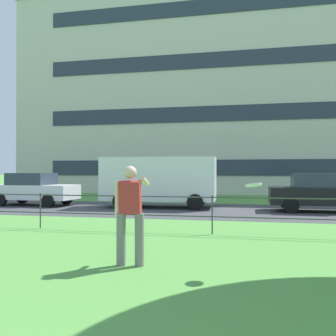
# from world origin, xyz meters

# --- Properties ---
(street_strip) EXTENTS (80.00, 6.35, 0.01)m
(street_strip) POSITION_xyz_m (0.00, 16.10, 0.00)
(street_strip) COLOR #424247
(street_strip) RESTS_ON ground
(park_fence) EXTENTS (39.19, 0.04, 1.00)m
(park_fence) POSITION_xyz_m (0.00, 10.32, 0.67)
(park_fence) COLOR #333833
(park_fence) RESTS_ON ground
(person_thrower) EXTENTS (0.51, 0.81, 1.72)m
(person_thrower) POSITION_xyz_m (-1.11, 6.85, 0.93)
(person_thrower) COLOR slate
(person_thrower) RESTS_ON ground
(frisbee) EXTENTS (0.37, 0.37, 0.08)m
(frisbee) POSITION_xyz_m (0.96, 6.86, 1.40)
(frisbee) COLOR white
(car_white_far_left) EXTENTS (4.06, 1.92, 1.54)m
(car_white_far_left) POSITION_xyz_m (-9.04, 16.67, 0.78)
(car_white_far_left) COLOR silver
(car_white_far_left) RESTS_ON ground
(panel_van_center) EXTENTS (5.06, 2.23, 2.24)m
(panel_van_center) POSITION_xyz_m (-2.90, 16.82, 1.27)
(panel_van_center) COLOR white
(panel_van_center) RESTS_ON ground
(car_black_left) EXTENTS (4.02, 1.85, 1.54)m
(car_black_left) POSITION_xyz_m (3.79, 16.44, 0.78)
(car_black_left) COLOR black
(car_black_left) RESTS_ON ground
(apartment_building_background) EXTENTS (39.77, 11.60, 15.37)m
(apartment_building_background) POSITION_xyz_m (3.16, 32.06, 7.69)
(apartment_building_background) COLOR beige
(apartment_building_background) RESTS_ON ground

